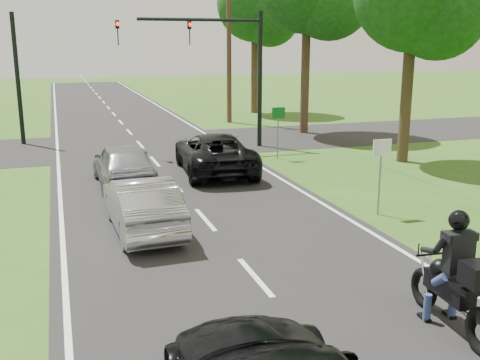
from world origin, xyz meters
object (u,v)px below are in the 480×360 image
at_px(motorcycle_rider, 457,285).
at_px(silver_suv, 124,164).
at_px(traffic_signal, 220,55).
at_px(sign_white, 381,158).
at_px(sign_green, 278,120).
at_px(utility_pole_far, 229,35).
at_px(silver_sedan, 142,204).
at_px(dark_suv, 214,153).

xyz_separation_m(motorcycle_rider, silver_suv, (-4.02, 11.50, -0.07)).
relative_size(silver_suv, traffic_signal, 0.68).
height_order(sign_white, sign_green, same).
height_order(utility_pole_far, sign_white, utility_pole_far).
xyz_separation_m(motorcycle_rider, sign_green, (2.51, 14.06, 0.77)).
bearing_deg(motorcycle_rider, silver_sedan, 126.06).
xyz_separation_m(silver_suv, sign_green, (6.53, 2.56, 0.84)).
xyz_separation_m(silver_sedan, silver_suv, (0.10, 4.77, 0.05)).
bearing_deg(sign_white, silver_suv, 139.33).
distance_m(dark_suv, silver_sedan, 6.78).
distance_m(sign_white, sign_green, 8.00).
relative_size(traffic_signal, sign_green, 3.00).
height_order(dark_suv, utility_pole_far, utility_pole_far).
xyz_separation_m(dark_suv, traffic_signal, (1.56, 4.55, 3.40)).
height_order(dark_suv, traffic_signal, traffic_signal).
relative_size(dark_suv, sign_green, 2.47).
distance_m(utility_pole_far, sign_green, 11.63).
bearing_deg(silver_suv, dark_suv, -164.56).
bearing_deg(dark_suv, motorcycle_rider, 97.34).
distance_m(silver_sedan, utility_pole_far, 20.47).
xyz_separation_m(silver_sedan, traffic_signal, (5.07, 10.36, 3.43)).
bearing_deg(traffic_signal, dark_suv, -108.89).
distance_m(silver_sedan, silver_suv, 4.78).
bearing_deg(sign_green, utility_pole_far, 83.27).
bearing_deg(sign_green, traffic_signal, 117.38).
bearing_deg(traffic_signal, motorcycle_rider, -93.17).
bearing_deg(sign_green, silver_suv, -158.55).
bearing_deg(traffic_signal, silver_sedan, -116.08).
height_order(motorcycle_rider, utility_pole_far, utility_pole_far).
relative_size(dark_suv, silver_suv, 1.21).
bearing_deg(dark_suv, silver_suv, 21.32).
xyz_separation_m(dark_suv, sign_white, (2.92, -6.46, 0.86)).
distance_m(motorcycle_rider, traffic_signal, 17.42).
distance_m(silver_suv, sign_green, 7.06).
xyz_separation_m(motorcycle_rider, sign_white, (2.31, 6.06, 0.77)).
bearing_deg(silver_sedan, dark_suv, -123.26).
relative_size(silver_suv, utility_pole_far, 0.43).
xyz_separation_m(silver_sedan, sign_green, (6.63, 7.34, 0.89)).
xyz_separation_m(motorcycle_rider, silver_sedan, (-4.12, 6.72, -0.12)).
relative_size(motorcycle_rider, silver_suv, 0.56).
height_order(silver_suv, sign_green, sign_green).
bearing_deg(sign_green, silver_sedan, -132.10).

